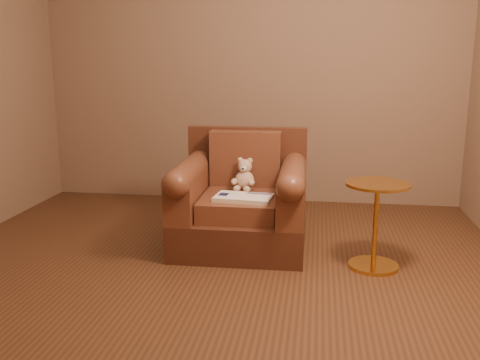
# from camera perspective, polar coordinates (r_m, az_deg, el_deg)

# --- Properties ---
(floor) EXTENTS (4.00, 4.00, 0.00)m
(floor) POSITION_cam_1_polar(r_m,az_deg,el_deg) (3.48, -3.25, -10.37)
(floor) COLOR #4D2F1A
(floor) RESTS_ON ground
(armchair) EXTENTS (0.95, 0.91, 0.84)m
(armchair) POSITION_cam_1_polar(r_m,az_deg,el_deg) (3.97, 0.18, -2.39)
(armchair) COLOR #462517
(armchair) RESTS_ON floor
(teddy_bear) EXTENTS (0.18, 0.20, 0.25)m
(teddy_bear) POSITION_cam_1_polar(r_m,az_deg,el_deg) (4.01, 0.46, 0.25)
(teddy_bear) COLOR #CAA88D
(teddy_bear) RESTS_ON armchair
(guidebook) EXTENTS (0.42, 0.28, 0.03)m
(guidebook) POSITION_cam_1_polar(r_m,az_deg,el_deg) (3.74, 0.35, -1.90)
(guidebook) COLOR beige
(guidebook) RESTS_ON armchair
(side_table) EXTENTS (0.42, 0.42, 0.58)m
(side_table) POSITION_cam_1_polar(r_m,az_deg,el_deg) (3.64, 14.27, -4.43)
(side_table) COLOR gold
(side_table) RESTS_ON floor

